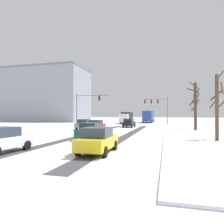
{
  "coord_description": "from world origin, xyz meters",
  "views": [
    {
      "loc": [
        8.29,
        -8.93,
        2.45
      ],
      "look_at": [
        0.0,
        22.63,
        2.8
      ],
      "focal_mm": 32.92,
      "sensor_mm": 36.0,
      "label": 1
    }
  ],
  "objects": [
    {
      "name": "car_dark_green_fourth",
      "position": [
        1.23,
        9.91,
        0.82
      ],
      "size": [
        1.92,
        4.14,
        1.62
      ],
      "color": "#194C2D",
      "rests_on": "ground"
    },
    {
      "name": "traffic_signal_near_left",
      "position": [
        -6.83,
        28.47,
        4.46
      ],
      "size": [
        6.61,
        0.69,
        6.5
      ],
      "color": "slate",
      "rests_on": "ground"
    },
    {
      "name": "wheel_track_right_lane",
      "position": [
        -0.96,
        16.16,
        0.0
      ],
      "size": [
        1.07,
        35.56,
        0.01
      ],
      "primitive_type": "cube",
      "color": "#424247",
      "rests_on": "ground"
    },
    {
      "name": "bus_oncoming",
      "position": [
        3.39,
        52.41,
        1.99
      ],
      "size": [
        2.79,
        11.04,
        3.38
      ],
      "color": "#284793",
      "rests_on": "ground"
    },
    {
      "name": "car_white_sixth",
      "position": [
        -1.83,
        1.96,
        0.82
      ],
      "size": [
        1.99,
        4.18,
        1.62
      ],
      "color": "silver",
      "rests_on": "ground"
    },
    {
      "name": "office_building_far_left_block",
      "position": [
        -32.28,
        53.95,
        9.07
      ],
      "size": [
        28.78,
        15.19,
        18.12
      ],
      "color": "#9399A3",
      "rests_on": "ground"
    },
    {
      "name": "car_yellow_cab_fifth",
      "position": [
        4.12,
        3.41,
        0.82
      ],
      "size": [
        1.88,
        4.12,
        1.62
      ],
      "color": "yellow",
      "rests_on": "ground"
    },
    {
      "name": "bare_tree_sidewalk_mid",
      "position": [
        12.65,
        24.75,
        3.95
      ],
      "size": [
        1.87,
        2.19,
        7.41
      ],
      "color": "#4C3828",
      "rests_on": "ground"
    },
    {
      "name": "car_red_third",
      "position": [
        -1.31,
        18.67,
        0.82
      ],
      "size": [
        1.92,
        4.14,
        1.62
      ],
      "color": "red",
      "rests_on": "ground"
    },
    {
      "name": "bare_tree_sidewalk_far",
      "position": [
        13.27,
        28.69,
        3.25
      ],
      "size": [
        1.68,
        1.68,
        5.99
      ],
      "color": "#4C3828",
      "rests_on": "ground"
    },
    {
      "name": "car_grey_second",
      "position": [
        -4.74,
        22.55,
        0.82
      ],
      "size": [
        1.91,
        4.14,
        1.62
      ],
      "color": "slate",
      "rests_on": "ground"
    },
    {
      "name": "wheel_track_left_lane",
      "position": [
        4.0,
        16.16,
        0.0
      ],
      "size": [
        1.15,
        35.56,
        0.01
      ],
      "primitive_type": "cube",
      "color": "#424247",
      "rests_on": "ground"
    },
    {
      "name": "car_black_lead",
      "position": [
        1.57,
        29.24,
        0.82
      ],
      "size": [
        2.0,
        4.18,
        1.62
      ],
      "color": "black",
      "rests_on": "ground"
    },
    {
      "name": "sidewalk_kerb_right",
      "position": [
        10.07,
        14.55,
        0.06
      ],
      "size": [
        4.0,
        35.56,
        0.12
      ],
      "primitive_type": "cube",
      "color": "white",
      "rests_on": "ground"
    },
    {
      "name": "box_truck_delivery",
      "position": [
        -1.85,
        44.59,
        1.63
      ],
      "size": [
        2.45,
        7.45,
        3.02
      ],
      "color": "silver",
      "rests_on": "ground"
    },
    {
      "name": "bare_tree_sidewalk_near",
      "position": [
        12.91,
        11.97,
        3.28
      ],
      "size": [
        1.56,
        1.74,
        6.5
      ],
      "color": "brown",
      "rests_on": "ground"
    },
    {
      "name": "ground_plane",
      "position": [
        0.0,
        0.0,
        0.0
      ],
      "size": [
        300.0,
        300.0,
        0.0
      ],
      "primitive_type": "plane",
      "color": "silver"
    },
    {
      "name": "traffic_signal_far_right",
      "position": [
        6.39,
        42.4,
        4.78
      ],
      "size": [
        5.77,
        0.52,
        6.5
      ],
      "color": "slate",
      "rests_on": "ground"
    }
  ]
}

